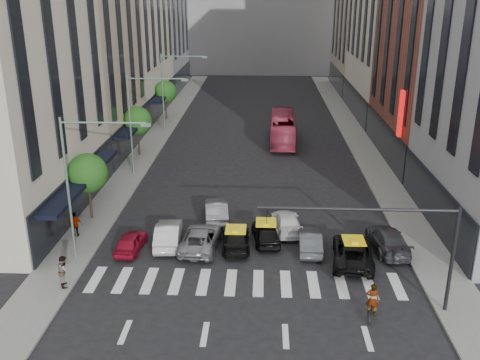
# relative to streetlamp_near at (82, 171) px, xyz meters

# --- Properties ---
(ground) EXTENTS (160.00, 160.00, 0.00)m
(ground) POSITION_rel_streetlamp_near_xyz_m (10.04, -4.00, -5.90)
(ground) COLOR black
(ground) RESTS_ON ground
(sidewalk_left) EXTENTS (3.00, 96.00, 0.15)m
(sidewalk_left) POSITION_rel_streetlamp_near_xyz_m (-1.46, 26.00, -5.83)
(sidewalk_left) COLOR slate
(sidewalk_left) RESTS_ON ground
(sidewalk_right) EXTENTS (3.00, 96.00, 0.15)m
(sidewalk_right) POSITION_rel_streetlamp_near_xyz_m (21.54, 26.00, -5.83)
(sidewalk_right) COLOR slate
(sidewalk_right) RESTS_ON ground
(building_left_a) EXTENTS (8.00, 18.00, 28.00)m
(building_left_a) POSITION_rel_streetlamp_near_xyz_m (-6.96, 7.00, 8.10)
(building_left_a) COLOR beige
(building_left_a) RESTS_ON ground
(building_left_b) EXTENTS (8.00, 16.00, 24.00)m
(building_left_b) POSITION_rel_streetlamp_near_xyz_m (-6.96, 24.00, 6.10)
(building_left_b) COLOR tan
(building_left_b) RESTS_ON ground
(building_right_b) EXTENTS (8.00, 18.00, 26.00)m
(building_right_b) POSITION_rel_streetlamp_near_xyz_m (27.04, 23.00, 7.10)
(building_right_b) COLOR brown
(building_right_b) RESTS_ON ground
(building_right_d) EXTENTS (8.00, 18.00, 28.00)m
(building_right_d) POSITION_rel_streetlamp_near_xyz_m (27.04, 61.00, 8.10)
(building_right_d) COLOR tan
(building_right_d) RESTS_ON ground
(tree_near) EXTENTS (2.88, 2.88, 4.95)m
(tree_near) POSITION_rel_streetlamp_near_xyz_m (-1.76, 6.00, -2.25)
(tree_near) COLOR black
(tree_near) RESTS_ON sidewalk_left
(tree_mid) EXTENTS (2.88, 2.88, 4.95)m
(tree_mid) POSITION_rel_streetlamp_near_xyz_m (-1.76, 22.00, -2.25)
(tree_mid) COLOR black
(tree_mid) RESTS_ON sidewalk_left
(tree_far) EXTENTS (2.88, 2.88, 4.95)m
(tree_far) POSITION_rel_streetlamp_near_xyz_m (-1.76, 38.00, -2.25)
(tree_far) COLOR black
(tree_far) RESTS_ON sidewalk_left
(streetlamp_near) EXTENTS (5.38, 0.25, 9.00)m
(streetlamp_near) POSITION_rel_streetlamp_near_xyz_m (0.00, 0.00, 0.00)
(streetlamp_near) COLOR gray
(streetlamp_near) RESTS_ON sidewalk_left
(streetlamp_mid) EXTENTS (5.38, 0.25, 9.00)m
(streetlamp_mid) POSITION_rel_streetlamp_near_xyz_m (0.00, 16.00, 0.00)
(streetlamp_mid) COLOR gray
(streetlamp_mid) RESTS_ON sidewalk_left
(streetlamp_far) EXTENTS (5.38, 0.25, 9.00)m
(streetlamp_far) POSITION_rel_streetlamp_near_xyz_m (0.00, 32.00, 0.00)
(streetlamp_far) COLOR gray
(streetlamp_far) RESTS_ON sidewalk_left
(traffic_signal) EXTENTS (10.10, 0.20, 6.00)m
(traffic_signal) POSITION_rel_streetlamp_near_xyz_m (17.74, -5.00, -1.43)
(traffic_signal) COLOR black
(traffic_signal) RESTS_ON ground
(liberty_sign) EXTENTS (0.30, 0.70, 4.00)m
(liberty_sign) POSITION_rel_streetlamp_near_xyz_m (22.64, 16.00, 0.10)
(liberty_sign) COLOR red
(liberty_sign) RESTS_ON ground
(car_red) EXTENTS (1.70, 3.75, 1.25)m
(car_red) POSITION_rel_streetlamp_near_xyz_m (2.30, 1.25, -5.28)
(car_red) COLOR maroon
(car_red) RESTS_ON ground
(car_white_front) EXTENTS (1.96, 4.69, 1.51)m
(car_white_front) POSITION_rel_streetlamp_near_xyz_m (4.58, 2.27, -5.15)
(car_white_front) COLOR #BDBDBD
(car_white_front) RESTS_ON ground
(car_silver) EXTENTS (2.68, 5.21, 1.40)m
(car_silver) POSITION_rel_streetlamp_near_xyz_m (6.79, 1.83, -5.20)
(car_silver) COLOR gray
(car_silver) RESTS_ON ground
(taxi_left) EXTENTS (2.04, 4.52, 1.29)m
(taxi_left) POSITION_rel_streetlamp_near_xyz_m (9.11, 2.00, -5.26)
(taxi_left) COLOR black
(taxi_left) RESTS_ON ground
(taxi_center) EXTENTS (2.18, 4.30, 1.40)m
(taxi_center) POSITION_rel_streetlamp_near_xyz_m (11.09, 2.92, -5.20)
(taxi_center) COLOR black
(taxi_center) RESTS_ON ground
(car_grey_mid) EXTENTS (1.55, 4.19, 1.37)m
(car_grey_mid) POSITION_rel_streetlamp_near_xyz_m (13.95, 1.82, -5.22)
(car_grey_mid) COLOR #3F4246
(car_grey_mid) RESTS_ON ground
(taxi_right) EXTENTS (3.06, 5.54, 1.47)m
(taxi_right) POSITION_rel_streetlamp_near_xyz_m (16.50, 0.31, -5.17)
(taxi_right) COLOR black
(taxi_right) RESTS_ON ground
(car_grey_curb) EXTENTS (2.34, 5.12, 1.45)m
(car_grey_curb) POSITION_rel_streetlamp_near_xyz_m (19.04, 2.09, -5.18)
(car_grey_curb) COLOR #38393E
(car_grey_curb) RESTS_ON ground
(car_row2_left) EXTENTS (2.15, 4.79, 1.52)m
(car_row2_left) POSITION_rel_streetlamp_near_xyz_m (7.45, 6.37, -5.14)
(car_row2_left) COLOR gray
(car_row2_left) RESTS_ON ground
(car_row2_right) EXTENTS (2.25, 4.65, 1.30)m
(car_row2_right) POSITION_rel_streetlamp_near_xyz_m (12.55, 4.77, -5.25)
(car_row2_right) COLOR white
(car_row2_right) RESTS_ON ground
(bus) EXTENTS (2.86, 11.11, 3.08)m
(bus) POSITION_rel_streetlamp_near_xyz_m (12.99, 28.02, -4.37)
(bus) COLOR #BB3753
(bus) RESTS_ON ground
(motorcycle) EXTENTS (0.96, 1.63, 0.81)m
(motorcycle) POSITION_rel_streetlamp_near_xyz_m (16.51, -5.82, -5.50)
(motorcycle) COLOR black
(motorcycle) RESTS_ON ground
(rider) EXTENTS (0.76, 0.61, 1.81)m
(rider) POSITION_rel_streetlamp_near_xyz_m (16.51, -5.82, -4.19)
(rider) COLOR gray
(rider) RESTS_ON motorcycle
(pedestrian_near) EXTENTS (0.97, 1.09, 1.86)m
(pedestrian_near) POSITION_rel_streetlamp_near_xyz_m (-0.36, -3.48, -4.82)
(pedestrian_near) COLOR gray
(pedestrian_near) RESTS_ON sidewalk_left
(pedestrian_far) EXTENTS (1.06, 0.51, 1.75)m
(pedestrian_far) POSITION_rel_streetlamp_near_xyz_m (-1.89, 2.89, -4.88)
(pedestrian_far) COLOR gray
(pedestrian_far) RESTS_ON sidewalk_left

